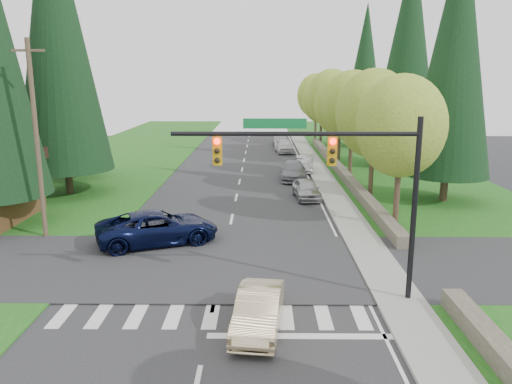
{
  "coord_description": "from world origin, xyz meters",
  "views": [
    {
      "loc": [
        1.73,
        -12.76,
        8.04
      ],
      "look_at": [
        1.49,
        10.39,
        2.8
      ],
      "focal_mm": 35.0,
      "sensor_mm": 36.0,
      "label": 1
    }
  ],
  "objects_px": {
    "suv_navy": "(158,228)",
    "parked_car_c": "(304,164)",
    "parked_car_b": "(293,171)",
    "parked_car_e": "(281,140)",
    "parked_car_d": "(284,146)",
    "parked_car_a": "(307,189)",
    "sedan_champagne": "(258,310)"
  },
  "relations": [
    {
      "from": "parked_car_b",
      "to": "parked_car_c",
      "type": "xyz_separation_m",
      "value": [
        1.21,
        3.59,
        -0.05
      ]
    },
    {
      "from": "suv_navy",
      "to": "parked_car_e",
      "type": "height_order",
      "value": "suv_navy"
    },
    {
      "from": "parked_car_c",
      "to": "parked_car_e",
      "type": "relative_size",
      "value": 0.85
    },
    {
      "from": "parked_car_b",
      "to": "parked_car_d",
      "type": "relative_size",
      "value": 1.11
    },
    {
      "from": "suv_navy",
      "to": "parked_car_a",
      "type": "relative_size",
      "value": 1.51
    },
    {
      "from": "sedan_champagne",
      "to": "parked_car_b",
      "type": "xyz_separation_m",
      "value": [
        2.73,
        25.19,
        0.06
      ]
    },
    {
      "from": "parked_car_c",
      "to": "parked_car_d",
      "type": "height_order",
      "value": "parked_car_d"
    },
    {
      "from": "suv_navy",
      "to": "parked_car_d",
      "type": "relative_size",
      "value": 1.32
    },
    {
      "from": "sedan_champagne",
      "to": "parked_car_b",
      "type": "height_order",
      "value": "parked_car_b"
    },
    {
      "from": "sedan_champagne",
      "to": "parked_car_e",
      "type": "xyz_separation_m",
      "value": [
        2.55,
        46.06,
        0.04
      ]
    },
    {
      "from": "parked_car_b",
      "to": "parked_car_a",
      "type": "bearing_deg",
      "value": -83.62
    },
    {
      "from": "parked_car_d",
      "to": "parked_car_e",
      "type": "xyz_separation_m",
      "value": [
        -0.1,
        5.56,
        -0.07
      ]
    },
    {
      "from": "parked_car_b",
      "to": "parked_car_e",
      "type": "distance_m",
      "value": 20.88
    },
    {
      "from": "parked_car_d",
      "to": "sedan_champagne",
      "type": "bearing_deg",
      "value": -99.98
    },
    {
      "from": "suv_navy",
      "to": "parked_car_b",
      "type": "height_order",
      "value": "suv_navy"
    },
    {
      "from": "sedan_champagne",
      "to": "parked_car_b",
      "type": "bearing_deg",
      "value": 90.28
    },
    {
      "from": "parked_car_a",
      "to": "parked_car_c",
      "type": "relative_size",
      "value": 0.97
    },
    {
      "from": "sedan_champagne",
      "to": "parked_car_a",
      "type": "bearing_deg",
      "value": 86.58
    },
    {
      "from": "parked_car_a",
      "to": "parked_car_d",
      "type": "xyz_separation_m",
      "value": [
        -0.57,
        22.07,
        0.09
      ]
    },
    {
      "from": "suv_navy",
      "to": "parked_car_a",
      "type": "xyz_separation_m",
      "value": [
        8.28,
        9.72,
        -0.15
      ]
    },
    {
      "from": "suv_navy",
      "to": "parked_car_c",
      "type": "bearing_deg",
      "value": -46.26
    },
    {
      "from": "suv_navy",
      "to": "parked_car_a",
      "type": "distance_m",
      "value": 12.77
    },
    {
      "from": "sedan_champagne",
      "to": "parked_car_c",
      "type": "relative_size",
      "value": 0.98
    },
    {
      "from": "parked_car_a",
      "to": "parked_car_c",
      "type": "xyz_separation_m",
      "value": [
        0.73,
        10.35,
        -0.0
      ]
    },
    {
      "from": "parked_car_a",
      "to": "parked_car_e",
      "type": "bearing_deg",
      "value": 86.32
    },
    {
      "from": "parked_car_c",
      "to": "parked_car_d",
      "type": "relative_size",
      "value": 0.91
    },
    {
      "from": "parked_car_d",
      "to": "parked_car_c",
      "type": "bearing_deg",
      "value": -89.92
    },
    {
      "from": "sedan_champagne",
      "to": "parked_car_d",
      "type": "relative_size",
      "value": 0.89
    },
    {
      "from": "parked_car_a",
      "to": "parked_car_e",
      "type": "distance_m",
      "value": 27.65
    },
    {
      "from": "parked_car_c",
      "to": "parked_car_e",
      "type": "distance_m",
      "value": 17.35
    },
    {
      "from": "parked_car_a",
      "to": "parked_car_c",
      "type": "distance_m",
      "value": 10.37
    },
    {
      "from": "suv_navy",
      "to": "parked_car_b",
      "type": "bearing_deg",
      "value": -47.4
    }
  ]
}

